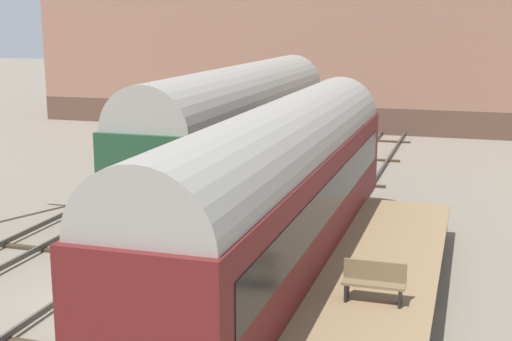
# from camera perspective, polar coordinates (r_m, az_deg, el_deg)

# --- Properties ---
(ground_plane) EXTENTS (200.00, 200.00, 0.00)m
(ground_plane) POSITION_cam_1_polar(r_m,az_deg,el_deg) (19.74, -12.36, -9.95)
(ground_plane) COLOR slate
(track_middle) EXTENTS (2.60, 60.00, 0.26)m
(track_middle) POSITION_cam_1_polar(r_m,az_deg,el_deg) (19.69, -12.38, -9.57)
(track_middle) COLOR #4C4742
(track_middle) RESTS_ON ground
(track_right) EXTENTS (2.60, 60.00, 0.26)m
(track_right) POSITION_cam_1_polar(r_m,az_deg,el_deg) (18.04, 0.19, -11.32)
(track_right) COLOR #4C4742
(track_right) RESTS_ON ground
(train_car_green) EXTENTS (3.10, 18.38, 5.44)m
(train_car_green) POSITION_cam_1_polar(r_m,az_deg,el_deg) (29.50, -1.32, 3.85)
(train_car_green) COLOR black
(train_car_green) RESTS_ON ground
(train_car_maroon) EXTENTS (2.86, 17.48, 5.18)m
(train_car_maroon) POSITION_cam_1_polar(r_m,az_deg,el_deg) (19.09, 2.04, -1.08)
(train_car_maroon) COLOR black
(train_car_maroon) RESTS_ON ground
(station_platform) EXTENTS (2.94, 14.18, 1.11)m
(station_platform) POSITION_cam_1_polar(r_m,az_deg,el_deg) (18.42, 9.85, -8.03)
(station_platform) COLOR #8C704C
(station_platform) RESTS_ON ground
(bench) EXTENTS (1.40, 0.40, 0.91)m
(bench) POSITION_cam_1_polar(r_m,az_deg,el_deg) (16.23, 9.43, -8.68)
(bench) COLOR brown
(bench) RESTS_ON station_platform
(warehouse_building) EXTENTS (39.81, 12.45, 17.07)m
(warehouse_building) POSITION_cam_1_polar(r_m,az_deg,el_deg) (52.69, 6.05, 13.34)
(warehouse_building) COLOR brown
(warehouse_building) RESTS_ON ground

